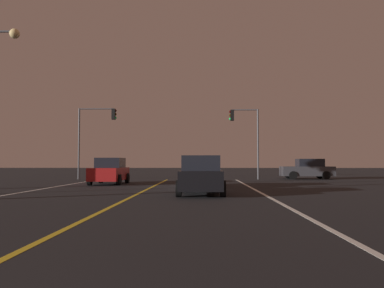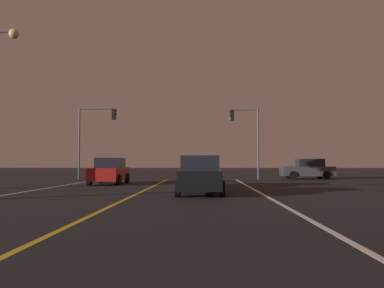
{
  "view_description": "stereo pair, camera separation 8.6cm",
  "coord_description": "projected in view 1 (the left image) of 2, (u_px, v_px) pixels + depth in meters",
  "views": [
    {
      "loc": [
        2.92,
        -0.71,
        1.42
      ],
      "look_at": [
        2.09,
        29.08,
        2.77
      ],
      "focal_mm": 37.53,
      "sensor_mm": 36.0,
      "label": 1
    },
    {
      "loc": [
        3.0,
        -0.71,
        1.42
      ],
      "look_at": [
        2.09,
        29.08,
        2.77
      ],
      "focal_mm": 37.53,
      "sensor_mm": 36.0,
      "label": 2
    }
  ],
  "objects": [
    {
      "name": "car_crossing_side",
      "position": [
        308.0,
        169.0,
        33.8
      ],
      "size": [
        4.3,
        2.02,
        1.7
      ],
      "rotation": [
        0.0,
        0.0,
        3.14
      ],
      "color": "black",
      "rests_on": "ground"
    },
    {
      "name": "car_oncoming",
      "position": [
        110.0,
        171.0,
        25.95
      ],
      "size": [
        2.02,
        4.3,
        1.7
      ],
      "rotation": [
        0.0,
        0.0,
        -1.57
      ],
      "color": "black",
      "rests_on": "ground"
    },
    {
      "name": "car_ahead_far",
      "position": [
        203.0,
        173.0,
        22.82
      ],
      "size": [
        2.02,
        4.3,
        1.7
      ],
      "rotation": [
        0.0,
        0.0,
        1.57
      ],
      "color": "black",
      "rests_on": "ground"
    },
    {
      "name": "lane_edge_right",
      "position": [
        282.0,
        204.0,
        13.51
      ],
      "size": [
        0.16,
        37.91,
        0.01
      ],
      "primitive_type": "cube",
      "color": "silver",
      "rests_on": "ground"
    },
    {
      "name": "traffic_light_near_left",
      "position": [
        96.0,
        127.0,
        33.46
      ],
      "size": [
        3.22,
        0.36,
        5.93
      ],
      "color": "#4C4C51",
      "rests_on": "ground"
    },
    {
      "name": "lane_center_divider",
      "position": [
        118.0,
        204.0,
        13.67
      ],
      "size": [
        0.16,
        37.91,
        0.01
      ],
      "primitive_type": "cube",
      "color": "gold",
      "rests_on": "ground"
    },
    {
      "name": "car_lead_same_lane",
      "position": [
        201.0,
        176.0,
        17.62
      ],
      "size": [
        2.02,
        4.3,
        1.7
      ],
      "rotation": [
        0.0,
        0.0,
        1.57
      ],
      "color": "black",
      "rests_on": "ground"
    },
    {
      "name": "traffic_light_near_right",
      "position": [
        245.0,
        128.0,
        33.11
      ],
      "size": [
        2.44,
        0.36,
        5.8
      ],
      "rotation": [
        0.0,
        0.0,
        3.14
      ],
      "color": "#4C4C51",
      "rests_on": "ground"
    }
  ]
}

